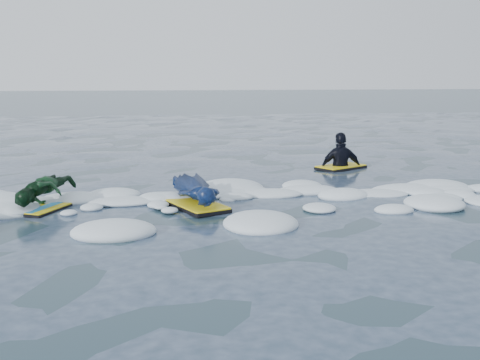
% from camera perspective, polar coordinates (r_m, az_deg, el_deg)
% --- Properties ---
extents(ground, '(120.00, 120.00, 0.00)m').
position_cam_1_polar(ground, '(8.82, 2.18, -3.68)').
color(ground, '#172738').
rests_on(ground, ground).
extents(foam_band, '(12.00, 3.10, 0.30)m').
position_cam_1_polar(foam_band, '(9.81, 1.14, -2.24)').
color(foam_band, white).
rests_on(foam_band, ground).
extents(prone_woman_unit, '(1.05, 1.81, 0.45)m').
position_cam_1_polar(prone_woman_unit, '(9.62, -4.16, -1.10)').
color(prone_woman_unit, black).
rests_on(prone_woman_unit, ground).
extents(prone_child_unit, '(1.06, 1.43, 0.51)m').
position_cam_1_polar(prone_child_unit, '(9.85, -17.97, -1.15)').
color(prone_child_unit, black).
rests_on(prone_child_unit, ground).
extents(waiting_rider_unit, '(1.26, 1.09, 1.66)m').
position_cam_1_polar(waiting_rider_unit, '(13.42, 9.53, 0.96)').
color(waiting_rider_unit, black).
rests_on(waiting_rider_unit, ground).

